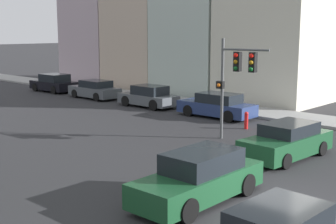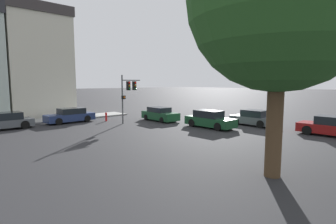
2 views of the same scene
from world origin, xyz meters
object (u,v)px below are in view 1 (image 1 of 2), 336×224
at_px(parked_car_0, 217,106).
at_px(parked_car_3, 54,83).
at_px(crossing_car_3, 199,178).
at_px(traffic_signal, 236,71).
at_px(parked_car_2, 95,90).
at_px(crossing_car_2, 287,141).
at_px(parked_car_1, 149,97).
at_px(fire_hydrant, 246,120).

height_order(parked_car_0, parked_car_3, parked_car_3).
height_order(crossing_car_3, parked_car_3, crossing_car_3).
distance_m(traffic_signal, parked_car_2, 16.48).
bearing_deg(parked_car_3, crossing_car_3, 153.86).
distance_m(crossing_car_2, parked_car_1, 14.13).
xyz_separation_m(traffic_signal, parked_car_3, (4.36, 21.34, -2.59)).
distance_m(parked_car_0, parked_car_2, 11.49).
bearing_deg(parked_car_3, traffic_signal, 167.20).
xyz_separation_m(parked_car_2, parked_car_3, (0.14, 5.63, 0.04)).
bearing_deg(fire_hydrant, crossing_car_3, -154.12).
xyz_separation_m(traffic_signal, parked_car_1, (4.18, 9.90, -2.61)).
bearing_deg(parked_car_3, crossing_car_2, 166.43).
bearing_deg(fire_hydrant, parked_car_1, 79.92).
height_order(crossing_car_3, parked_car_1, crossing_car_3).
relative_size(parked_car_1, parked_car_3, 0.98).
bearing_deg(parked_car_3, parked_car_2, 177.34).
bearing_deg(fire_hydrant, traffic_signal, -157.48).
bearing_deg(parked_car_1, crossing_car_3, 139.38).
relative_size(crossing_car_3, fire_hydrant, 5.07).
bearing_deg(parked_car_1, crossing_car_2, 157.88).
relative_size(crossing_car_3, parked_car_0, 0.98).
height_order(crossing_car_2, parked_car_3, parked_car_3).
bearing_deg(parked_car_0, parked_car_1, -0.56).
bearing_deg(crossing_car_2, parked_car_2, -102.26).
bearing_deg(fire_hydrant, parked_car_0, 62.49).
height_order(crossing_car_3, fire_hydrant, crossing_car_3).
bearing_deg(crossing_car_3, parked_car_1, -130.54).
bearing_deg(crossing_car_2, parked_car_0, -122.00).
height_order(parked_car_1, fire_hydrant, parked_car_1).
height_order(crossing_car_2, parked_car_0, parked_car_0).
bearing_deg(traffic_signal, crossing_car_2, 66.80).
bearing_deg(traffic_signal, parked_car_0, -141.08).
relative_size(parked_car_3, fire_hydrant, 4.71).
height_order(parked_car_0, fire_hydrant, parked_car_0).
xyz_separation_m(parked_car_0, parked_car_3, (0.12, 17.12, 0.01)).
relative_size(parked_car_2, parked_car_3, 1.01).
xyz_separation_m(parked_car_3, fire_hydrant, (-1.75, -20.26, -0.22)).
distance_m(parked_car_3, fire_hydrant, 20.33).
distance_m(crossing_car_2, crossing_car_3, 6.27).
height_order(parked_car_1, parked_car_3, parked_car_3).
bearing_deg(parked_car_2, fire_hydrant, 174.48).
relative_size(parked_car_0, parked_car_2, 1.09).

